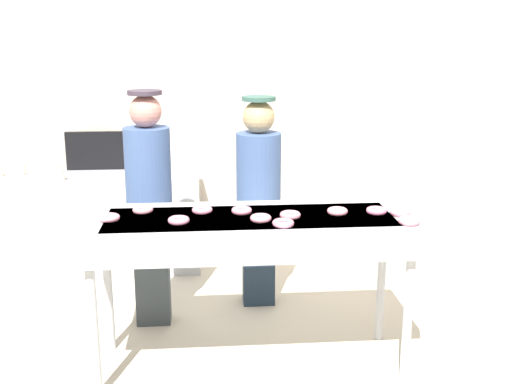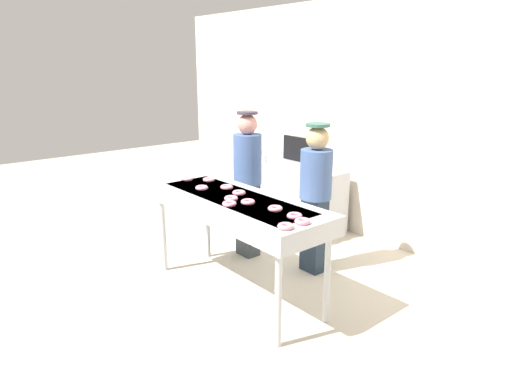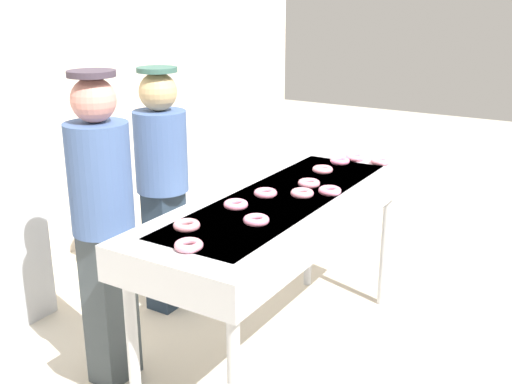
{
  "view_description": "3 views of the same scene",
  "coord_description": "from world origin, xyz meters",
  "px_view_note": "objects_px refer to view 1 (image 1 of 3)",
  "views": [
    {
      "loc": [
        -0.26,
        -3.59,
        2.07
      ],
      "look_at": [
        0.04,
        0.06,
        1.12
      ],
      "focal_mm": 44.28,
      "sensor_mm": 36.0,
      "label": 1
    },
    {
      "loc": [
        3.21,
        -2.43,
        2.18
      ],
      "look_at": [
        0.05,
        0.21,
        1.0
      ],
      "focal_mm": 31.81,
      "sensor_mm": 36.0,
      "label": 2
    },
    {
      "loc": [
        -2.69,
        -1.49,
        2.01
      ],
      "look_at": [
        -0.17,
        0.06,
        1.04
      ],
      "focal_mm": 42.47,
      "sensor_mm": 36.0,
      "label": 3
    }
  ],
  "objects_px": {
    "strawberry_donut_11": "(179,220)",
    "paper_cup_4": "(147,174)",
    "strawberry_donut_3": "(109,218)",
    "strawberry_donut_10": "(400,212)",
    "strawberry_donut_6": "(261,218)",
    "worker_assistant": "(149,197)",
    "paper_cup_2": "(181,165)",
    "strawberry_donut_7": "(143,210)",
    "strawberry_donut_4": "(337,211)",
    "strawberry_donut_5": "(376,211)",
    "strawberry_donut_1": "(202,210)",
    "fryer_conveyor": "(250,231)",
    "paper_cup_1": "(59,175)",
    "strawberry_donut_2": "(290,215)",
    "strawberry_donut_9": "(409,221)",
    "strawberry_donut_0": "(283,223)",
    "menu_display": "(98,151)",
    "paper_cup_3": "(20,170)",
    "worker_baker": "(259,189)",
    "prep_counter": "(98,222)",
    "strawberry_donut_8": "(242,211)"
  },
  "relations": [
    {
      "from": "strawberry_donut_11",
      "to": "paper_cup_4",
      "type": "height_order",
      "value": "strawberry_donut_11"
    },
    {
      "from": "paper_cup_4",
      "to": "strawberry_donut_3",
      "type": "bearing_deg",
      "value": -92.58
    },
    {
      "from": "strawberry_donut_10",
      "to": "paper_cup_4",
      "type": "bearing_deg",
      "value": 135.0
    },
    {
      "from": "strawberry_donut_6",
      "to": "worker_assistant",
      "type": "xyz_separation_m",
      "value": [
        -0.71,
        0.76,
        -0.06
      ]
    },
    {
      "from": "paper_cup_2",
      "to": "strawberry_donut_7",
      "type": "bearing_deg",
      "value": -95.22
    },
    {
      "from": "paper_cup_4",
      "to": "strawberry_donut_4",
      "type": "bearing_deg",
      "value": -51.3
    },
    {
      "from": "strawberry_donut_5",
      "to": "strawberry_donut_1",
      "type": "bearing_deg",
      "value": 174.44
    },
    {
      "from": "fryer_conveyor",
      "to": "paper_cup_1",
      "type": "xyz_separation_m",
      "value": [
        -1.47,
        1.62,
        -0.0
      ]
    },
    {
      "from": "strawberry_donut_2",
      "to": "strawberry_donut_3",
      "type": "relative_size",
      "value": 1.0
    },
    {
      "from": "strawberry_donut_5",
      "to": "strawberry_donut_7",
      "type": "bearing_deg",
      "value": 174.51
    },
    {
      "from": "strawberry_donut_9",
      "to": "paper_cup_1",
      "type": "xyz_separation_m",
      "value": [
        -2.37,
        1.84,
        -0.11
      ]
    },
    {
      "from": "strawberry_donut_3",
      "to": "strawberry_donut_9",
      "type": "distance_m",
      "value": 1.74
    },
    {
      "from": "fryer_conveyor",
      "to": "strawberry_donut_0",
      "type": "xyz_separation_m",
      "value": [
        0.17,
        -0.2,
        0.11
      ]
    },
    {
      "from": "strawberry_donut_2",
      "to": "strawberry_donut_5",
      "type": "xyz_separation_m",
      "value": [
        0.53,
        0.05,
        0.0
      ]
    },
    {
      "from": "fryer_conveyor",
      "to": "paper_cup_1",
      "type": "bearing_deg",
      "value": 132.18
    },
    {
      "from": "strawberry_donut_2",
      "to": "paper_cup_4",
      "type": "height_order",
      "value": "strawberry_donut_2"
    },
    {
      "from": "paper_cup_4",
      "to": "menu_display",
      "type": "height_order",
      "value": "menu_display"
    },
    {
      "from": "paper_cup_3",
      "to": "worker_assistant",
      "type": "bearing_deg",
      "value": -44.72
    },
    {
      "from": "strawberry_donut_9",
      "to": "paper_cup_3",
      "type": "height_order",
      "value": "strawberry_donut_9"
    },
    {
      "from": "paper_cup_3",
      "to": "paper_cup_4",
      "type": "xyz_separation_m",
      "value": [
        1.1,
        -0.25,
        0.0
      ]
    },
    {
      "from": "strawberry_donut_1",
      "to": "strawberry_donut_2",
      "type": "relative_size",
      "value": 1.0
    },
    {
      "from": "strawberry_donut_5",
      "to": "paper_cup_4",
      "type": "xyz_separation_m",
      "value": [
        -1.52,
        1.61,
        -0.11
      ]
    },
    {
      "from": "fryer_conveyor",
      "to": "worker_baker",
      "type": "xyz_separation_m",
      "value": [
        0.13,
        0.95,
        0.02
      ]
    },
    {
      "from": "strawberry_donut_4",
      "to": "worker_assistant",
      "type": "bearing_deg",
      "value": 150.97
    },
    {
      "from": "fryer_conveyor",
      "to": "strawberry_donut_3",
      "type": "distance_m",
      "value": 0.83
    },
    {
      "from": "strawberry_donut_1",
      "to": "worker_assistant",
      "type": "height_order",
      "value": "worker_assistant"
    },
    {
      "from": "strawberry_donut_9",
      "to": "paper_cup_3",
      "type": "bearing_deg",
      "value": 142.98
    },
    {
      "from": "strawberry_donut_11",
      "to": "paper_cup_2",
      "type": "height_order",
      "value": "strawberry_donut_11"
    },
    {
      "from": "paper_cup_2",
      "to": "menu_display",
      "type": "distance_m",
      "value": 0.75
    },
    {
      "from": "strawberry_donut_0",
      "to": "strawberry_donut_4",
      "type": "bearing_deg",
      "value": 30.89
    },
    {
      "from": "strawberry_donut_7",
      "to": "strawberry_donut_10",
      "type": "relative_size",
      "value": 1.0
    },
    {
      "from": "paper_cup_4",
      "to": "prep_counter",
      "type": "bearing_deg",
      "value": 157.92
    },
    {
      "from": "strawberry_donut_6",
      "to": "strawberry_donut_7",
      "type": "height_order",
      "value": "same"
    },
    {
      "from": "strawberry_donut_0",
      "to": "paper_cup_4",
      "type": "xyz_separation_m",
      "value": [
        -0.93,
        1.82,
        -0.11
      ]
    },
    {
      "from": "strawberry_donut_1",
      "to": "strawberry_donut_6",
      "type": "height_order",
      "value": "same"
    },
    {
      "from": "strawberry_donut_7",
      "to": "strawberry_donut_11",
      "type": "relative_size",
      "value": 1.0
    },
    {
      "from": "menu_display",
      "to": "strawberry_donut_8",
      "type": "bearing_deg",
      "value": -59.16
    },
    {
      "from": "strawberry_donut_6",
      "to": "strawberry_donut_3",
      "type": "bearing_deg",
      "value": 174.6
    },
    {
      "from": "strawberry_donut_5",
      "to": "strawberry_donut_10",
      "type": "xyz_separation_m",
      "value": [
        0.13,
        -0.05,
        0.0
      ]
    },
    {
      "from": "strawberry_donut_6",
      "to": "paper_cup_2",
      "type": "bearing_deg",
      "value": 104.69
    },
    {
      "from": "worker_baker",
      "to": "paper_cup_3",
      "type": "xyz_separation_m",
      "value": [
        -1.99,
        0.92,
        -0.02
      ]
    },
    {
      "from": "strawberry_donut_6",
      "to": "strawberry_donut_0",
      "type": "bearing_deg",
      "value": -42.19
    },
    {
      "from": "strawberry_donut_0",
      "to": "paper_cup_2",
      "type": "relative_size",
      "value": 1.35
    },
    {
      "from": "strawberry_donut_3",
      "to": "strawberry_donut_8",
      "type": "distance_m",
      "value": 0.79
    },
    {
      "from": "worker_assistant",
      "to": "strawberry_donut_10",
      "type": "bearing_deg",
      "value": 148.42
    },
    {
      "from": "strawberry_donut_10",
      "to": "paper_cup_4",
      "type": "distance_m",
      "value": 2.35
    },
    {
      "from": "strawberry_donut_7",
      "to": "paper_cup_2",
      "type": "distance_m",
      "value": 1.82
    },
    {
      "from": "strawberry_donut_5",
      "to": "strawberry_donut_8",
      "type": "relative_size",
      "value": 1.0
    },
    {
      "from": "strawberry_donut_3",
      "to": "strawberry_donut_2",
      "type": "bearing_deg",
      "value": -1.78
    },
    {
      "from": "strawberry_donut_0",
      "to": "paper_cup_2",
      "type": "xyz_separation_m",
      "value": [
        -0.65,
        2.15,
        -0.11
      ]
    }
  ]
}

